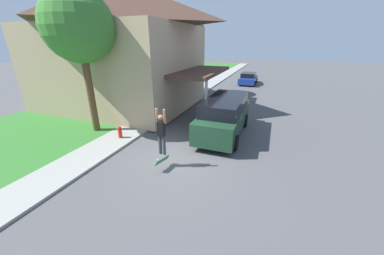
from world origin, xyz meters
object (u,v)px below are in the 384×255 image
(lawn_tree_near, at_px, (79,28))
(fire_hydrant, at_px, (120,132))
(car_down_street, at_px, (248,78))
(lawn_tree_far, at_px, (183,34))
(suv_parked, at_px, (224,115))
(skateboarder, at_px, (161,132))
(skateboard, at_px, (162,160))

(lawn_tree_near, height_order, fire_hydrant, lawn_tree_near)
(car_down_street, bearing_deg, lawn_tree_far, -122.50)
(lawn_tree_far, relative_size, suv_parked, 1.40)
(lawn_tree_far, distance_m, skateboarder, 13.56)
(car_down_street, bearing_deg, suv_parked, -87.42)
(skateboarder, bearing_deg, fire_hydrant, 155.09)
(car_down_street, bearing_deg, skateboard, -92.06)
(suv_parked, relative_size, skateboarder, 2.82)
(lawn_tree_far, height_order, skateboard, lawn_tree_far)
(suv_parked, relative_size, fire_hydrant, 8.29)
(skateboard, bearing_deg, suv_parked, 71.11)
(car_down_street, relative_size, fire_hydrant, 6.87)
(lawn_tree_far, height_order, fire_hydrant, lawn_tree_far)
(car_down_street, distance_m, skateboarder, 20.26)
(lawn_tree_near, xyz_separation_m, car_down_street, (6.03, 18.27, -4.68))
(skateboard, distance_m, fire_hydrant, 3.74)
(lawn_tree_far, xyz_separation_m, fire_hydrant, (1.00, -10.74, -5.00))
(lawn_tree_far, xyz_separation_m, skateboarder, (4.29, -12.27, -3.88))
(skateboarder, bearing_deg, suv_parked, 69.84)
(skateboarder, bearing_deg, skateboard, -72.12)
(skateboarder, xyz_separation_m, fire_hydrant, (-3.29, 1.53, -1.11))
(skateboarder, xyz_separation_m, skateboard, (0.05, -0.15, -1.14))
(fire_hydrant, bearing_deg, skateboarder, -24.91)
(car_down_street, relative_size, skateboarder, 2.34)
(car_down_street, xyz_separation_m, skateboard, (-0.73, -20.38, -0.26))
(lawn_tree_near, bearing_deg, lawn_tree_far, 84.67)
(car_down_street, height_order, fire_hydrant, car_down_street)
(car_down_street, distance_m, skateboard, 20.39)
(skateboarder, bearing_deg, car_down_street, 87.78)
(car_down_street, relative_size, skateboard, 5.38)
(lawn_tree_far, relative_size, skateboarder, 3.94)
(lawn_tree_near, bearing_deg, suv_parked, 17.70)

